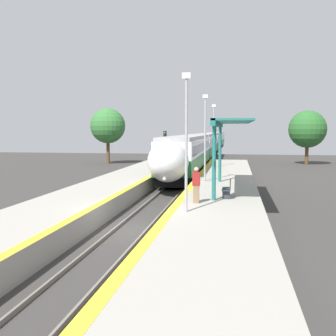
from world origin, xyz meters
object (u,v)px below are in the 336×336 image
at_px(railway_signal, 165,149).
at_px(platform_bench, 228,188).
at_px(train, 208,143).
at_px(lamppost_far, 214,132).
at_px(lamppost_near, 186,134).
at_px(lamppost_mid, 205,132).
at_px(person_waiting, 196,184).

bearing_deg(railway_signal, platform_bench, -70.28).
height_order(train, lamppost_far, lamppost_far).
relative_size(train, lamppost_far, 15.00).
xyz_separation_m(lamppost_near, lamppost_mid, (0.00, 10.90, 0.00)).
distance_m(train, person_waiting, 50.20).
bearing_deg(platform_bench, lamppost_near, -112.14).
relative_size(person_waiting, lamppost_near, 0.30).
bearing_deg(platform_bench, lamppost_mid, 104.06).
distance_m(train, lamppost_far, 30.69).
bearing_deg(person_waiting, lamppost_mid, 91.49).
relative_size(platform_bench, person_waiting, 0.87).
bearing_deg(railway_signal, train, 86.12).
xyz_separation_m(platform_bench, person_waiting, (-1.46, -1.96, 0.43)).
bearing_deg(lamppost_far, lamppost_mid, -90.00).
xyz_separation_m(train, lamppost_mid, (2.46, -41.42, 2.05)).
distance_m(platform_bench, lamppost_far, 17.95).
height_order(lamppost_mid, lamppost_far, same).
bearing_deg(lamppost_mid, person_waiting, -88.51).
distance_m(railway_signal, lamppost_near, 22.07).
bearing_deg(lamppost_mid, railway_signal, 113.12).
height_order(person_waiting, lamppost_near, lamppost_near).
height_order(train, lamppost_near, lamppost_near).
bearing_deg(person_waiting, platform_bench, 53.30).
bearing_deg(person_waiting, lamppost_near, -95.91).
height_order(railway_signal, lamppost_mid, lamppost_mid).
distance_m(train, platform_bench, 48.35).
bearing_deg(lamppost_near, railway_signal, 101.91).
bearing_deg(lamppost_near, person_waiting, 84.09).
bearing_deg(platform_bench, train, 94.92).
xyz_separation_m(person_waiting, lamppost_far, (-0.23, 19.61, 2.42)).
xyz_separation_m(lamppost_near, lamppost_far, (0.00, 21.79, 0.00)).
xyz_separation_m(person_waiting, lamppost_near, (-0.23, -2.19, 2.42)).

